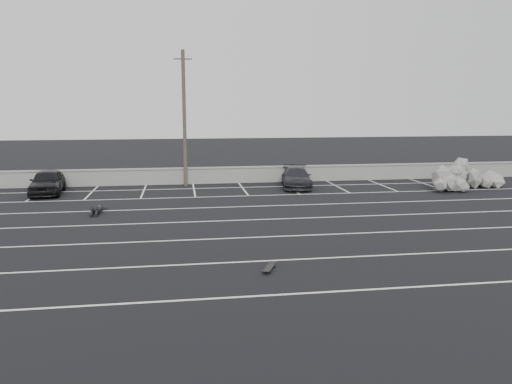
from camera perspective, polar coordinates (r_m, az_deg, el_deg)
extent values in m
plane|color=black|center=(19.42, -0.15, -5.21)|extent=(120.00, 120.00, 0.00)
cube|color=gray|center=(32.98, -3.76, 1.90)|extent=(50.00, 0.35, 1.00)
cube|color=gray|center=(32.91, -3.77, 2.80)|extent=(50.00, 0.45, 0.08)
cube|color=silver|center=(13.80, 3.63, -11.58)|extent=(36.00, 0.10, 0.01)
cube|color=silver|center=(16.58, 1.40, -7.85)|extent=(36.00, 0.10, 0.01)
cube|color=silver|center=(19.42, -0.15, -5.20)|extent=(36.00, 0.10, 0.01)
cube|color=silver|center=(22.30, -1.29, -3.22)|extent=(36.00, 0.10, 0.01)
cube|color=silver|center=(25.21, -2.17, -1.70)|extent=(36.00, 0.10, 0.01)
cube|color=silver|center=(28.14, -2.87, -0.49)|extent=(36.00, 0.10, 0.01)
cube|color=silver|center=(31.08, -3.43, 0.49)|extent=(36.00, 0.10, 0.01)
cube|color=silver|center=(31.55, -23.65, -0.18)|extent=(0.10, 5.00, 0.01)
cube|color=silver|center=(30.91, -18.28, -0.04)|extent=(0.10, 5.00, 0.01)
cube|color=silver|center=(30.55, -12.73, 0.10)|extent=(0.10, 5.00, 0.01)
cube|color=silver|center=(30.48, -7.09, 0.25)|extent=(0.10, 5.00, 0.01)
cube|color=silver|center=(30.70, -1.49, 0.39)|extent=(0.10, 5.00, 0.01)
cube|color=silver|center=(31.21, 3.98, 0.52)|extent=(0.10, 5.00, 0.01)
cube|color=silver|center=(32.00, 9.23, 0.65)|extent=(0.10, 5.00, 0.01)
cube|color=silver|center=(33.04, 14.19, 0.76)|extent=(0.10, 5.00, 0.01)
cube|color=silver|center=(34.31, 18.82, 0.86)|extent=(0.10, 5.00, 0.01)
imported|color=black|center=(31.18, -22.75, 1.09)|extent=(2.06, 4.31, 1.42)
imported|color=black|center=(31.21, 4.64, 1.66)|extent=(2.44, 4.52, 1.25)
cylinder|color=#4C4238|center=(31.76, -8.19, 8.24)|extent=(0.22, 0.22, 8.42)
cube|color=#4C4238|center=(31.87, -8.35, 14.81)|extent=(1.12, 0.07, 0.07)
cylinder|color=black|center=(33.04, 3.96, 1.89)|extent=(0.74, 0.74, 0.98)
cylinder|color=black|center=(32.97, 3.97, 2.77)|extent=(0.82, 0.82, 0.05)
cube|color=black|center=(15.65, 1.51, -8.60)|extent=(0.54, 0.86, 0.02)
cube|color=black|center=(15.92, 1.75, -8.41)|extent=(0.18, 0.12, 0.04)
cube|color=black|center=(15.41, 1.26, -9.05)|extent=(0.18, 0.12, 0.04)
cylinder|color=black|center=(15.95, 1.39, -8.47)|extent=(0.05, 0.07, 0.06)
cylinder|color=black|center=(15.91, 2.12, -8.52)|extent=(0.05, 0.07, 0.06)
cylinder|color=black|center=(15.44, 0.88, -9.10)|extent=(0.05, 0.07, 0.06)
cylinder|color=black|center=(15.39, 1.64, -9.16)|extent=(0.05, 0.07, 0.06)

